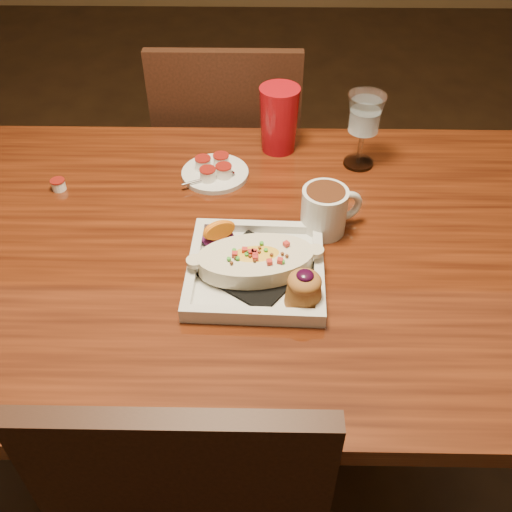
{
  "coord_description": "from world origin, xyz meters",
  "views": [
    {
      "loc": [
        0.1,
        -0.86,
        1.51
      ],
      "look_at": [
        0.09,
        -0.06,
        0.77
      ],
      "focal_mm": 40.0,
      "sensor_mm": 36.0,
      "label": 1
    }
  ],
  "objects_px": {
    "goblet": "(365,118)",
    "saucer": "(214,171)",
    "table": "(214,276)",
    "plate": "(260,266)",
    "chair_far": "(231,167)",
    "red_tumbler": "(279,119)",
    "coffee_mug": "(326,209)"
  },
  "relations": [
    {
      "from": "red_tumbler",
      "to": "chair_far",
      "type": "bearing_deg",
      "value": 116.62
    },
    {
      "from": "saucer",
      "to": "red_tumbler",
      "type": "relative_size",
      "value": 0.97
    },
    {
      "from": "chair_far",
      "to": "saucer",
      "type": "height_order",
      "value": "chair_far"
    },
    {
      "from": "goblet",
      "to": "red_tumbler",
      "type": "bearing_deg",
      "value": 160.74
    },
    {
      "from": "goblet",
      "to": "saucer",
      "type": "height_order",
      "value": "goblet"
    },
    {
      "from": "table",
      "to": "saucer",
      "type": "bearing_deg",
      "value": 92.47
    },
    {
      "from": "table",
      "to": "red_tumbler",
      "type": "distance_m",
      "value": 0.42
    },
    {
      "from": "chair_far",
      "to": "saucer",
      "type": "bearing_deg",
      "value": 88.56
    },
    {
      "from": "table",
      "to": "coffee_mug",
      "type": "distance_m",
      "value": 0.28
    },
    {
      "from": "goblet",
      "to": "saucer",
      "type": "distance_m",
      "value": 0.36
    },
    {
      "from": "plate",
      "to": "goblet",
      "type": "xyz_separation_m",
      "value": [
        0.23,
        0.38,
        0.09
      ]
    },
    {
      "from": "red_tumbler",
      "to": "goblet",
      "type": "bearing_deg",
      "value": -19.26
    },
    {
      "from": "saucer",
      "to": "chair_far",
      "type": "bearing_deg",
      "value": 88.56
    },
    {
      "from": "table",
      "to": "goblet",
      "type": "xyz_separation_m",
      "value": [
        0.33,
        0.29,
        0.22
      ]
    },
    {
      "from": "table",
      "to": "goblet",
      "type": "distance_m",
      "value": 0.49
    },
    {
      "from": "coffee_mug",
      "to": "red_tumbler",
      "type": "relative_size",
      "value": 0.8
    },
    {
      "from": "coffee_mug",
      "to": "goblet",
      "type": "relative_size",
      "value": 0.72
    },
    {
      "from": "plate",
      "to": "saucer",
      "type": "xyz_separation_m",
      "value": [
        -0.11,
        0.33,
        -0.02
      ]
    },
    {
      "from": "table",
      "to": "chair_far",
      "type": "bearing_deg",
      "value": 90.0
    },
    {
      "from": "chair_far",
      "to": "plate",
      "type": "height_order",
      "value": "chair_far"
    },
    {
      "from": "coffee_mug",
      "to": "saucer",
      "type": "distance_m",
      "value": 0.31
    },
    {
      "from": "table",
      "to": "coffee_mug",
      "type": "bearing_deg",
      "value": 11.21
    },
    {
      "from": "table",
      "to": "chair_far",
      "type": "distance_m",
      "value": 0.65
    },
    {
      "from": "table",
      "to": "saucer",
      "type": "distance_m",
      "value": 0.26
    },
    {
      "from": "table",
      "to": "goblet",
      "type": "bearing_deg",
      "value": 41.18
    },
    {
      "from": "saucer",
      "to": "red_tumbler",
      "type": "distance_m",
      "value": 0.2
    },
    {
      "from": "plate",
      "to": "saucer",
      "type": "relative_size",
      "value": 1.69
    },
    {
      "from": "table",
      "to": "plate",
      "type": "relative_size",
      "value": 5.75
    },
    {
      "from": "red_tumbler",
      "to": "table",
      "type": "bearing_deg",
      "value": -111.46
    },
    {
      "from": "red_tumbler",
      "to": "plate",
      "type": "bearing_deg",
      "value": -95.02
    },
    {
      "from": "goblet",
      "to": "red_tumbler",
      "type": "height_order",
      "value": "goblet"
    },
    {
      "from": "table",
      "to": "plate",
      "type": "height_order",
      "value": "plate"
    }
  ]
}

